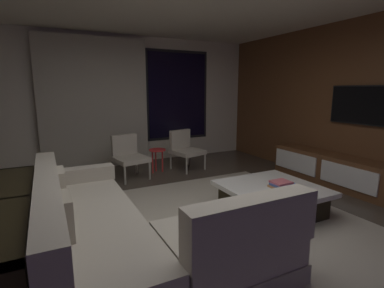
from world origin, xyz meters
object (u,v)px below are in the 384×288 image
accent_chair_near_window (185,148)px  accent_chair_by_curtain (128,154)px  book_stack_on_coffee_table (282,184)px  media_console (359,178)px  coffee_table (271,199)px  mounted_tv (362,105)px  console_table_behind_couch (7,237)px  side_stool (157,154)px  sectional_couch (124,233)px

accent_chair_near_window → accent_chair_by_curtain: same height
book_stack_on_coffee_table → media_console: media_console is taller
coffee_table → media_console: media_console is taller
mounted_tv → accent_chair_by_curtain: bearing=144.4°
accent_chair_near_window → console_table_behind_couch: size_ratio=0.37×
coffee_table → console_table_behind_couch: 2.91m
book_stack_on_coffee_table → mounted_tv: bearing=6.9°
accent_chair_by_curtain → book_stack_on_coffee_table: bearing=-61.6°
mounted_tv → accent_chair_near_window: bearing=130.0°
side_stool → mounted_tv: 3.58m
sectional_couch → mounted_tv: (3.86, 0.36, 1.06)m
book_stack_on_coffee_table → accent_chair_near_window: bearing=93.4°
book_stack_on_coffee_table → media_console: (1.62, 0.02, -0.15)m
accent_chair_near_window → mounted_tv: mounted_tv is taller
coffee_table → book_stack_on_coffee_table: bearing=-50.7°
coffee_table → side_stool: 2.54m
sectional_couch → console_table_behind_couch: sectional_couch is taller
accent_chair_near_window → mounted_tv: size_ratio=0.74×
book_stack_on_coffee_table → console_table_behind_couch: 2.98m
sectional_couch → console_table_behind_couch: size_ratio=1.19×
mounted_tv → console_table_behind_couch: bearing=-177.2°
book_stack_on_coffee_table → accent_chair_near_window: 2.55m
sectional_couch → accent_chair_near_window: bearing=54.6°
accent_chair_by_curtain → media_console: 3.83m
side_stool → accent_chair_near_window: bearing=1.2°
sectional_couch → mounted_tv: 4.02m
coffee_table → side_stool: bearing=105.5°
coffee_table → side_stool: size_ratio=2.52×
sectional_couch → media_console: (3.68, 0.17, -0.04)m
side_stool → console_table_behind_couch: size_ratio=0.22×
media_console → console_table_behind_couch: bearing=-179.6°
book_stack_on_coffee_table → mounted_tv: (1.80, 0.22, 0.95)m
sectional_couch → side_stool: size_ratio=5.43×
accent_chair_by_curtain → side_stool: bearing=7.2°
media_console → mounted_tv: (0.18, 0.20, 1.10)m
coffee_table → console_table_behind_couch: console_table_behind_couch is taller
accent_chair_by_curtain → media_console: bearing=-39.6°
accent_chair_by_curtain → mounted_tv: size_ratio=0.74×
sectional_couch → book_stack_on_coffee_table: size_ratio=8.67×
mounted_tv → console_table_behind_couch: 4.87m
side_stool → mounted_tv: size_ratio=0.44×
accent_chair_by_curtain → media_console: size_ratio=0.25×
console_table_behind_couch → sectional_couch: bearing=-8.1°
media_console → console_table_behind_couch: size_ratio=1.48×
sectional_couch → mounted_tv: bearing=5.4°
accent_chair_near_window → mounted_tv: 3.17m
accent_chair_near_window → side_stool: size_ratio=1.70×
media_console → console_table_behind_couch: 4.60m
book_stack_on_coffee_table → accent_chair_by_curtain: 2.79m
console_table_behind_couch → side_stool: bearing=48.8°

